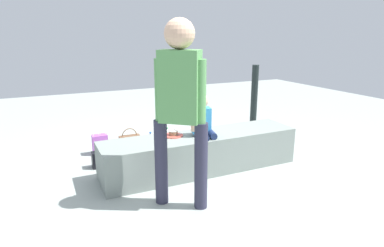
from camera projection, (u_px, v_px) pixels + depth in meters
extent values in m
plane|color=#99A39C|center=(201.00, 170.00, 3.89)|extent=(12.00, 12.00, 0.00)
cube|color=gray|center=(201.00, 152.00, 3.84)|extent=(2.32, 0.54, 0.43)
cylinder|color=navy|center=(203.00, 135.00, 3.63)|extent=(0.13, 0.26, 0.08)
cylinder|color=navy|center=(211.00, 134.00, 3.70)|extent=(0.13, 0.26, 0.08)
cube|color=#3795D8|center=(201.00, 120.00, 3.71)|extent=(0.23, 0.17, 0.28)
sphere|color=#DBAD8C|center=(201.00, 101.00, 3.65)|extent=(0.16, 0.16, 0.16)
cylinder|color=#DBAD8C|center=(193.00, 122.00, 3.64)|extent=(0.05, 0.05, 0.21)
cylinder|color=#DBAD8C|center=(209.00, 119.00, 3.78)|extent=(0.05, 0.05, 0.21)
cylinder|color=#2B2A40|center=(201.00, 166.00, 2.95)|extent=(0.12, 0.12, 0.81)
cylinder|color=#2B2A40|center=(161.00, 162.00, 3.04)|extent=(0.12, 0.12, 0.81)
cube|color=#599854|center=(180.00, 87.00, 2.81)|extent=(0.40, 0.38, 0.62)
sphere|color=#DBAD8C|center=(179.00, 34.00, 2.69)|extent=(0.26, 0.26, 0.26)
cylinder|color=#599854|center=(201.00, 94.00, 2.78)|extent=(0.10, 0.10, 0.58)
cylinder|color=#599854|center=(160.00, 92.00, 2.87)|extent=(0.10, 0.10, 0.58)
cylinder|color=#E0594C|center=(173.00, 135.00, 3.73)|extent=(0.22, 0.22, 0.01)
cylinder|color=#86684C|center=(173.00, 133.00, 3.73)|extent=(0.10, 0.10, 0.05)
cylinder|color=silver|center=(173.00, 131.00, 3.72)|extent=(0.10, 0.10, 0.01)
cube|color=silver|center=(179.00, 134.00, 3.75)|extent=(0.11, 0.04, 0.00)
cube|color=#B259BF|center=(100.00, 144.00, 4.38)|extent=(0.19, 0.12, 0.26)
torus|color=white|center=(96.00, 135.00, 4.32)|extent=(0.08, 0.01, 0.08)
torus|color=white|center=(103.00, 134.00, 4.36)|extent=(0.08, 0.01, 0.08)
cylinder|color=black|center=(253.00, 126.00, 5.62)|extent=(0.36, 0.36, 0.04)
cylinder|color=black|center=(254.00, 96.00, 5.48)|extent=(0.11, 0.11, 1.02)
cylinder|color=silver|center=(151.00, 140.00, 4.76)|extent=(0.07, 0.07, 0.15)
cone|color=silver|center=(150.00, 134.00, 4.74)|extent=(0.07, 0.07, 0.03)
cylinder|color=blue|center=(150.00, 133.00, 4.73)|extent=(0.03, 0.03, 0.02)
cylinder|color=silver|center=(167.00, 136.00, 4.89)|extent=(0.06, 0.06, 0.17)
cone|color=silver|center=(167.00, 130.00, 4.87)|extent=(0.06, 0.06, 0.03)
cylinder|color=#268C3F|center=(167.00, 128.00, 4.86)|extent=(0.03, 0.03, 0.02)
cylinder|color=red|center=(232.00, 144.00, 4.67)|extent=(0.07, 0.07, 0.10)
cube|color=white|center=(184.00, 135.00, 5.03)|extent=(0.35, 0.34, 0.12)
cube|color=black|center=(103.00, 159.00, 3.96)|extent=(0.26, 0.11, 0.20)
torus|color=black|center=(103.00, 151.00, 3.93)|extent=(0.20, 0.01, 0.20)
cube|color=brown|center=(130.00, 143.00, 4.54)|extent=(0.28, 0.10, 0.20)
torus|color=brown|center=(129.00, 136.00, 4.51)|extent=(0.21, 0.01, 0.21)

